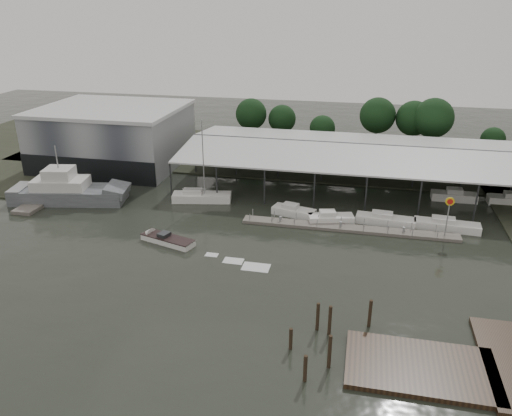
% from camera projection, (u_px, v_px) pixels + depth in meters
% --- Properties ---
extents(ground, '(200.00, 200.00, 0.00)m').
position_uv_depth(ground, '(216.00, 253.00, 59.24)').
color(ground, '#242921').
rests_on(ground, ground).
extents(land_strip_far, '(140.00, 30.00, 0.30)m').
position_uv_depth(land_strip_far, '(278.00, 154.00, 97.10)').
color(land_strip_far, '#313628').
rests_on(land_strip_far, ground).
extents(land_strip_west, '(20.00, 40.00, 0.30)m').
position_uv_depth(land_strip_west, '(58.00, 159.00, 94.15)').
color(land_strip_west, '#313628').
rests_on(land_strip_west, ground).
extents(storage_warehouse, '(24.50, 20.50, 10.50)m').
position_uv_depth(storage_warehouse, '(114.00, 136.00, 89.75)').
color(storage_warehouse, gray).
rests_on(storage_warehouse, ground).
extents(covered_boat_shed, '(58.24, 24.00, 6.96)m').
position_uv_depth(covered_boat_shed, '(369.00, 149.00, 78.80)').
color(covered_boat_shed, '#B8BBBC').
rests_on(covered_boat_shed, ground).
extents(trawler_dock, '(3.00, 18.00, 0.50)m').
position_uv_depth(trawler_dock, '(57.00, 192.00, 77.69)').
color(trawler_dock, slate).
rests_on(trawler_dock, ground).
extents(floating_dock, '(28.00, 2.00, 1.40)m').
position_uv_depth(floating_dock, '(348.00, 228.00, 65.23)').
color(floating_dock, slate).
rests_on(floating_dock, ground).
extents(shell_fuel_sign, '(1.10, 0.18, 5.55)m').
position_uv_depth(shell_fuel_sign, '(449.00, 210.00, 61.43)').
color(shell_fuel_sign, gray).
rests_on(shell_fuel_sign, ground).
extents(boardwalk_platform, '(15.00, 12.00, 0.50)m').
position_uv_depth(boardwalk_platform, '(452.00, 366.00, 40.55)').
color(boardwalk_platform, '#372616').
rests_on(boardwalk_platform, ground).
extents(grey_trawler, '(17.76, 8.17, 8.84)m').
position_uv_depth(grey_trawler, '(69.00, 191.00, 74.00)').
color(grey_trawler, slate).
rests_on(grey_trawler, ground).
extents(white_sailboat, '(8.99, 4.20, 12.53)m').
position_uv_depth(white_sailboat, '(201.00, 197.00, 74.46)').
color(white_sailboat, white).
rests_on(white_sailboat, ground).
extents(speedboat_underway, '(18.25, 7.15, 2.00)m').
position_uv_depth(speedboat_underway, '(164.00, 239.00, 61.89)').
color(speedboat_underway, white).
rests_on(speedboat_underway, ground).
extents(moored_cruiser_0, '(6.34, 3.64, 1.70)m').
position_uv_depth(moored_cruiser_0, '(293.00, 211.00, 69.52)').
color(moored_cruiser_0, white).
rests_on(moored_cruiser_0, ground).
extents(moored_cruiser_1, '(6.37, 3.65, 1.70)m').
position_uv_depth(moored_cruiser_1, '(331.00, 218.00, 67.22)').
color(moored_cruiser_1, white).
rests_on(moored_cruiser_1, ground).
extents(moored_cruiser_2, '(7.92, 2.90, 1.70)m').
position_uv_depth(moored_cruiser_2, '(385.00, 220.00, 66.79)').
color(moored_cruiser_2, white).
rests_on(moored_cruiser_2, ground).
extents(moored_cruiser_3, '(8.41, 2.78, 1.70)m').
position_uv_depth(moored_cruiser_3, '(446.00, 225.00, 65.17)').
color(moored_cruiser_3, white).
rests_on(moored_cruiser_3, ground).
extents(mooring_pilings, '(6.88, 8.72, 3.72)m').
position_uv_depth(mooring_pilings, '(326.00, 336.00, 42.84)').
color(mooring_pilings, '#362A1B').
rests_on(mooring_pilings, ground).
extents(horizon_tree_line, '(67.59, 10.40, 11.17)m').
position_uv_depth(horizon_tree_line, '(395.00, 121.00, 95.86)').
color(horizon_tree_line, black).
rests_on(horizon_tree_line, ground).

